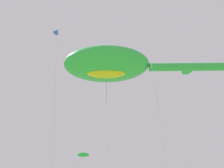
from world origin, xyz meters
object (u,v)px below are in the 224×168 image
big_show_kite (113,65)px  small_kite_diamond_red (186,67)px  small_kite_delta_white (83,156)px  small_kite_stunt_black (57,33)px

big_show_kite → small_kite_diamond_red: bearing=-136.2°
big_show_kite → small_kite_delta_white: bearing=-64.4°
small_kite_stunt_black → big_show_kite: bearing=27.3°
small_kite_delta_white → big_show_kite: bearing=-66.5°
small_kite_stunt_black → small_kite_delta_white: small_kite_stunt_black is taller
small_kite_stunt_black → small_kite_diamond_red: (6.13, -13.18, -7.60)m
big_show_kite → small_kite_diamond_red: size_ratio=0.76×
small_kite_diamond_red → small_kite_delta_white: (-7.25, 6.26, -9.13)m
big_show_kite → small_kite_delta_white: 7.25m
small_kite_diamond_red → big_show_kite: bearing=-179.6°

